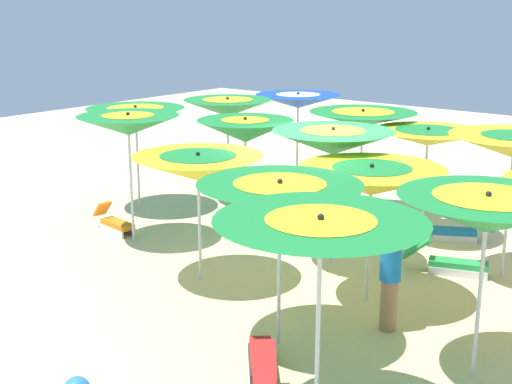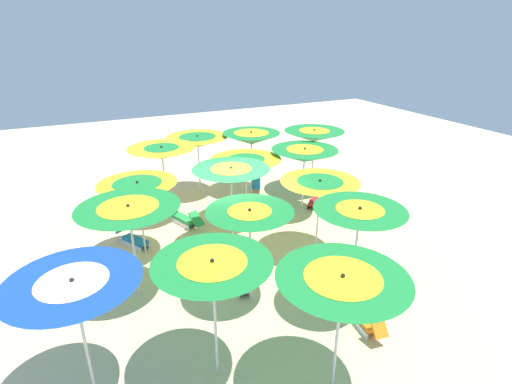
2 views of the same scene
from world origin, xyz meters
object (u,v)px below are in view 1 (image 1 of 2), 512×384
Objects in this scene: beach_umbrella_10 at (320,238)px; beach_umbrella_12 at (198,167)px; beach_umbrella_4 at (298,101)px; lounger_3 at (262,358)px; beach_umbrella_7 at (333,142)px; beach_umbrella_8 at (245,131)px; beach_umbrella_14 at (136,117)px; lounger_1 at (459,231)px; beach_umbrella_13 at (128,125)px; beach_umbrella_9 at (228,108)px; lounger_4 at (451,262)px; lounger_2 at (115,223)px; beach_umbrella_2 at (428,137)px; beach_umbrella_5 at (487,213)px; beach_umbrella_3 at (363,119)px; beach_umbrella_11 at (280,199)px; beach_umbrella_6 at (371,181)px; lounger_0 at (267,226)px; beachgoer_0 at (390,274)px.

beach_umbrella_12 is at bearing 149.21° from beach_umbrella_10.
lounger_3 is (5.11, -7.86, -1.96)m from beach_umbrella_4.
beach_umbrella_7 reaches higher than beach_umbrella_8.
beach_umbrella_14 is at bearing 177.59° from beach_umbrella_7.
beach_umbrella_14 is 7.21m from lounger_1.
beach_umbrella_13 is 2.18× the size of lounger_1.
lounger_4 is (6.01, -1.11, -1.99)m from beach_umbrella_9.
lounger_3 is at bearing -15.92° from lounger_2.
beach_umbrella_2 is at bearing 75.28° from beach_umbrella_7.
beach_umbrella_5 is 9.14m from beach_umbrella_14.
beach_umbrella_9 is at bearing 148.63° from lounger_4.
lounger_3 is (2.57, -6.65, -1.92)m from beach_umbrella_3.
beach_umbrella_3 is 1.01× the size of beach_umbrella_8.
beach_umbrella_13 is (-4.27, -3.75, 0.28)m from beach_umbrella_2.
beach_umbrella_6 is at bearing 83.95° from beach_umbrella_11.
beach_umbrella_3 is 1.07× the size of beach_umbrella_12.
beach_umbrella_4 is 1.04× the size of beach_umbrella_11.
beach_umbrella_10 is at bearing -73.19° from beach_umbrella_2.
lounger_4 is (3.73, 0.34, 0.01)m from lounger_0.
beach_umbrella_5 is 8.74m from beach_umbrella_9.
beach_umbrella_10 is 1.06× the size of beach_umbrella_11.
lounger_4 is (0.61, -1.73, 0.01)m from lounger_1.
beach_umbrella_4 is at bearing 134.38° from beach_umbrella_6.
beachgoer_0 is (7.35, -1.95, -1.24)m from beach_umbrella_14.
beach_umbrella_14 is 2.03× the size of lounger_2.
beach_umbrella_7 is 4.56m from beach_umbrella_9.
beach_umbrella_2 is 0.94× the size of beach_umbrella_14.
beach_umbrella_3 is 2.03× the size of lounger_2.
beach_umbrella_5 is at bearing -6.72° from beach_umbrella_13.
beach_umbrella_3 is 1.02× the size of beach_umbrella_11.
beach_umbrella_2 is 1.68× the size of lounger_0.
beach_umbrella_2 is 2.47m from beach_umbrella_7.
beach_umbrella_4 is at bearing 158.39° from beach_umbrella_2.
beach_umbrella_13 is at bearing -159.37° from beach_umbrella_7.
beach_umbrella_10 is 6.91m from lounger_0.
beach_umbrella_10 reaches higher than beach_umbrella_3.
beach_umbrella_2 is 3.57m from lounger_0.
beach_umbrella_9 is (-7.67, 4.20, 0.08)m from beach_umbrella_5.
beach_umbrella_2 reaches higher than lounger_2.
beach_umbrella_13 is 1.56× the size of beachgoer_0.
beach_umbrella_7 is at bearing 20.63° from beach_umbrella_13.
beach_umbrella_6 is 1.37× the size of beachgoer_0.
beach_umbrella_7 is at bearing 142.69° from beach_umbrella_6.
beach_umbrella_13 is at bearing -138.73° from beach_umbrella_2.
beach_umbrella_5 is 0.94× the size of beach_umbrella_13.
beach_umbrella_5 is 2.06× the size of lounger_2.
lounger_0 is 0.91× the size of lounger_4.
beach_umbrella_14 is at bearing -9.57° from lounger_1.
beachgoer_0 is (3.19, -4.58, -1.29)m from beach_umbrella_3.
beach_umbrella_6 is 2.61m from lounger_4.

